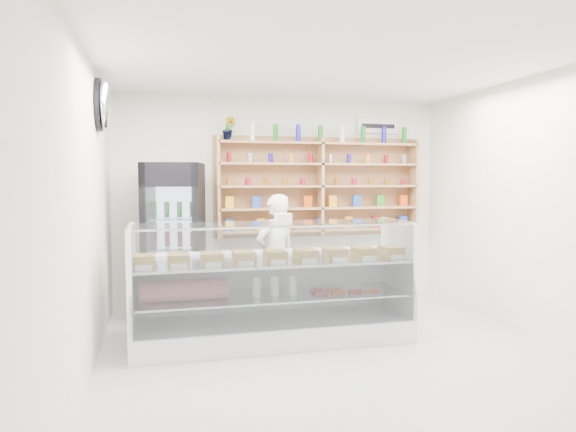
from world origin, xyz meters
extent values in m
plane|color=#A7A7AC|center=(0.00, 0.00, 0.00)|extent=(5.00, 5.00, 0.00)
plane|color=white|center=(0.00, 0.00, 2.80)|extent=(5.00, 5.00, 0.00)
plane|color=silver|center=(0.00, 2.50, 1.40)|extent=(4.50, 0.00, 4.50)
plane|color=silver|center=(0.00, -2.50, 1.40)|extent=(4.50, 0.00, 4.50)
plane|color=silver|center=(-2.25, 0.00, 1.40)|extent=(0.00, 5.00, 5.00)
plane|color=silver|center=(2.25, 0.00, 1.40)|extent=(0.00, 5.00, 5.00)
cube|color=white|center=(-0.51, 0.76, 0.12)|extent=(2.88, 0.82, 0.24)
cube|color=white|center=(-0.51, 1.14, 0.54)|extent=(2.88, 0.05, 0.60)
cube|color=silver|center=(-0.51, 0.76, 0.49)|extent=(2.76, 0.72, 0.02)
cube|color=silver|center=(-0.51, 0.76, 0.84)|extent=(2.82, 0.75, 0.02)
cube|color=silver|center=(-0.51, 0.37, 0.74)|extent=(2.82, 0.12, 1.00)
cube|color=silver|center=(-0.51, 0.71, 1.25)|extent=(2.82, 0.57, 0.01)
imported|color=white|center=(-0.28, 1.66, 0.76)|extent=(0.65, 0.56, 1.52)
cube|color=black|center=(-1.47, 1.97, 0.95)|extent=(0.80, 0.79, 1.89)
cube|color=#370538|center=(-1.41, 1.67, 1.75)|extent=(0.66, 0.17, 0.26)
cube|color=silver|center=(-1.41, 1.65, 0.86)|extent=(0.56, 0.13, 1.49)
cube|color=#A27C4C|center=(-0.90, 2.34, 1.59)|extent=(0.04, 0.28, 1.33)
cube|color=#A27C4C|center=(0.50, 2.34, 1.59)|extent=(0.04, 0.28, 1.33)
cube|color=#A27C4C|center=(1.90, 2.34, 1.59)|extent=(0.04, 0.28, 1.33)
cube|color=#A27C4C|center=(0.50, 2.34, 1.00)|extent=(2.80, 0.28, 0.03)
cube|color=#A27C4C|center=(0.50, 2.34, 1.30)|extent=(2.80, 0.28, 0.03)
cube|color=#A27C4C|center=(0.50, 2.34, 1.60)|extent=(2.80, 0.28, 0.03)
cube|color=#A27C4C|center=(0.50, 2.34, 1.90)|extent=(2.80, 0.28, 0.03)
cube|color=#A27C4C|center=(0.50, 2.34, 2.18)|extent=(2.80, 0.28, 0.03)
imported|color=#1E6626|center=(-0.75, 2.34, 2.35)|extent=(0.20, 0.18, 0.31)
ellipsoid|color=silver|center=(-2.17, 1.20, 2.45)|extent=(0.15, 0.50, 0.50)
cube|color=white|center=(1.40, 2.47, 2.45)|extent=(0.62, 0.03, 0.20)
camera|label=1|loc=(-1.66, -4.38, 1.70)|focal=32.00mm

